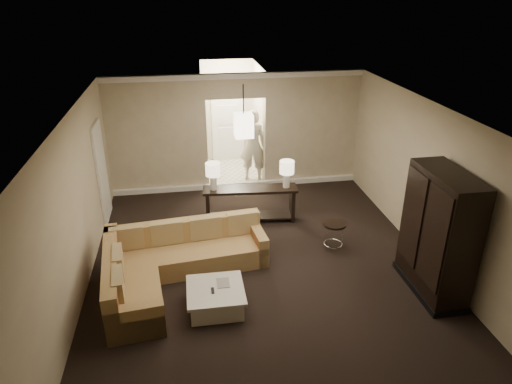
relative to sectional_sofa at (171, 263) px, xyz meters
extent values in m
plane|color=black|center=(1.60, -0.27, -0.33)|extent=(8.00, 8.00, 0.00)
cube|color=beige|center=(1.60, 3.73, 1.07)|extent=(6.00, 0.04, 2.80)
cube|color=beige|center=(-1.40, -0.27, 1.07)|extent=(0.04, 8.00, 2.80)
cube|color=beige|center=(4.60, -0.27, 1.07)|extent=(0.04, 8.00, 2.80)
cube|color=white|center=(1.60, -0.27, 2.47)|extent=(6.00, 8.00, 0.02)
cube|color=white|center=(1.60, 3.68, 2.40)|extent=(6.00, 0.10, 0.12)
cube|color=white|center=(1.60, 3.68, -0.27)|extent=(6.00, 0.10, 0.12)
cube|color=white|center=(-1.37, 2.53, 0.72)|extent=(0.05, 0.90, 2.10)
cube|color=white|center=(1.60, 4.73, -0.33)|extent=(1.40, 2.00, 0.01)
cube|color=beige|center=(0.90, 4.73, 1.07)|extent=(0.04, 2.00, 2.80)
cube|color=beige|center=(2.30, 4.73, 1.07)|extent=(0.04, 2.00, 2.80)
cube|color=beige|center=(1.60, 5.73, 1.07)|extent=(1.40, 0.04, 2.80)
cube|color=white|center=(1.60, 5.70, 0.72)|extent=(0.90, 0.05, 2.10)
cube|color=brown|center=(0.30, 0.33, -0.14)|extent=(2.82, 1.12, 0.39)
cube|color=brown|center=(-0.55, -0.82, -0.14)|extent=(0.96, 1.37, 0.39)
cube|color=brown|center=(0.26, 0.63, 0.27)|extent=(2.76, 0.52, 0.42)
cube|color=brown|center=(-0.90, -0.40, 0.27)|extent=(0.46, 2.21, 0.42)
cube|color=brown|center=(1.57, 0.47, -0.04)|extent=(0.27, 0.84, 0.57)
cube|color=brown|center=(-0.49, -1.37, -0.04)|extent=(0.84, 0.27, 0.57)
cube|color=tan|center=(-0.74, 0.48, 0.29)|extent=(0.58, 0.21, 0.42)
cube|color=tan|center=(-0.05, 0.55, 0.29)|extent=(0.58, 0.21, 0.42)
cube|color=tan|center=(0.63, 0.63, 0.29)|extent=(0.58, 0.21, 0.42)
cube|color=tan|center=(1.32, 0.70, 0.29)|extent=(0.58, 0.21, 0.42)
cube|color=tan|center=(-0.80, -0.29, 0.29)|extent=(0.21, 0.56, 0.42)
cube|color=tan|center=(-0.73, -0.93, 0.29)|extent=(0.21, 0.56, 0.42)
cube|color=beige|center=(0.68, -0.87, -0.18)|extent=(0.80, 0.80, 0.30)
cube|color=beige|center=(0.68, -0.87, 0.00)|extent=(0.89, 0.89, 0.05)
cube|color=black|center=(0.64, -0.91, 0.03)|extent=(0.04, 0.14, 0.02)
cube|color=#BCB1A4|center=(0.81, -0.73, 0.03)|extent=(0.20, 0.27, 0.01)
cube|color=black|center=(1.65, 1.90, 0.40)|extent=(1.99, 0.61, 0.05)
cube|color=black|center=(0.76, 1.98, 0.03)|extent=(0.11, 0.41, 0.71)
cube|color=black|center=(2.53, 1.83, 0.03)|extent=(0.11, 0.41, 0.71)
cube|color=black|center=(1.65, 1.90, -0.22)|extent=(1.90, 0.56, 0.04)
cube|color=black|center=(4.22, -0.95, 0.71)|extent=(0.57, 1.39, 2.08)
cube|color=black|center=(3.92, -1.29, 0.86)|extent=(0.03, 0.61, 1.58)
cube|color=black|center=(3.92, -0.60, 0.86)|extent=(0.03, 0.61, 1.58)
cube|color=black|center=(4.22, -0.95, -0.28)|extent=(0.61, 1.45, 0.10)
cylinder|color=black|center=(3.04, 0.53, 0.20)|extent=(0.44, 0.44, 0.04)
torus|color=silver|center=(3.04, 0.53, -0.23)|extent=(0.36, 0.36, 0.02)
cylinder|color=silver|center=(3.21, 0.53, -0.07)|extent=(0.02, 0.02, 0.52)
cylinder|color=silver|center=(2.95, 0.67, -0.07)|extent=(0.02, 0.02, 0.52)
cylinder|color=silver|center=(2.95, 0.38, -0.07)|extent=(0.02, 0.02, 0.52)
cylinder|color=white|center=(0.89, 1.97, 0.58)|extent=(0.14, 0.14, 0.31)
cylinder|color=beige|center=(0.89, 1.97, 0.87)|extent=(0.30, 0.30, 0.27)
cylinder|color=white|center=(2.40, 1.84, 0.58)|extent=(0.14, 0.14, 0.31)
cylinder|color=beige|center=(2.40, 1.84, 0.87)|extent=(0.30, 0.30, 0.27)
cylinder|color=black|center=(1.60, 2.43, 2.17)|extent=(0.02, 0.02, 0.60)
cube|color=#FFE8C6|center=(1.60, 2.43, 1.62)|extent=(0.38, 0.38, 0.48)
imported|color=beige|center=(2.05, 4.12, 0.69)|extent=(0.83, 0.65, 2.03)
camera|label=1|loc=(0.37, -6.63, 4.31)|focal=32.00mm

